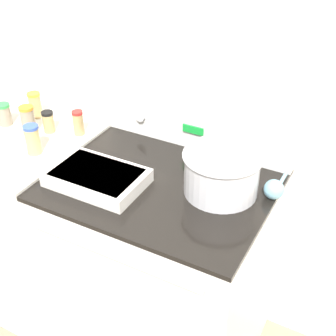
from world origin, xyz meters
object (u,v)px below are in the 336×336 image
(casserole_dish, at_px, (97,177))
(spice_jar_orange_cap, at_px, (28,120))
(spice_jar_red_cap, at_px, (78,123))
(spice_jar_blue_cap, at_px, (33,139))
(spice_jar_yellow_cap, at_px, (35,105))
(mixing_bowl, at_px, (222,171))
(spice_jar_green_cap, at_px, (4,114))
(ladle, at_px, (275,188))
(spice_jar_black_cap, at_px, (48,122))

(casserole_dish, relative_size, spice_jar_orange_cap, 2.76)
(spice_jar_red_cap, bearing_deg, spice_jar_orange_cap, -154.07)
(spice_jar_red_cap, xyz_separation_m, spice_jar_blue_cap, (-0.06, -0.21, 0.01))
(spice_jar_red_cap, height_order, spice_jar_orange_cap, spice_jar_orange_cap)
(spice_jar_red_cap, relative_size, spice_jar_yellow_cap, 0.93)
(mixing_bowl, distance_m, casserole_dish, 0.45)
(mixing_bowl, relative_size, spice_jar_orange_cap, 2.24)
(spice_jar_blue_cap, xyz_separation_m, spice_jar_orange_cap, (-0.13, 0.11, 0.00))
(casserole_dish, bearing_deg, spice_jar_yellow_cap, 151.92)
(spice_jar_green_cap, bearing_deg, spice_jar_yellow_cap, 60.89)
(spice_jar_orange_cap, bearing_deg, ladle, 4.16)
(mixing_bowl, bearing_deg, spice_jar_green_cap, -179.90)
(spice_jar_black_cap, distance_m, spice_jar_green_cap, 0.22)
(spice_jar_black_cap, height_order, spice_jar_green_cap, spice_jar_green_cap)
(spice_jar_yellow_cap, bearing_deg, casserole_dish, -28.08)
(ladle, height_order, spice_jar_green_cap, spice_jar_green_cap)
(spice_jar_black_cap, height_order, spice_jar_orange_cap, spice_jar_orange_cap)
(mixing_bowl, bearing_deg, ladle, 19.98)
(mixing_bowl, xyz_separation_m, spice_jar_yellow_cap, (-0.96, 0.12, -0.02))
(ladle, height_order, spice_jar_red_cap, spice_jar_red_cap)
(spice_jar_black_cap, bearing_deg, mixing_bowl, -2.69)
(spice_jar_orange_cap, relative_size, spice_jar_green_cap, 1.27)
(casserole_dish, height_order, spice_jar_black_cap, spice_jar_black_cap)
(spice_jar_yellow_cap, relative_size, spice_jar_green_cap, 1.18)
(mixing_bowl, distance_m, spice_jar_orange_cap, 0.88)
(casserole_dish, distance_m, ladle, 0.64)
(mixing_bowl, distance_m, spice_jar_black_cap, 0.81)
(spice_jar_red_cap, xyz_separation_m, spice_jar_green_cap, (-0.34, -0.08, -0.00))
(mixing_bowl, height_order, spice_jar_yellow_cap, mixing_bowl)
(mixing_bowl, relative_size, spice_jar_yellow_cap, 2.40)
(spice_jar_blue_cap, bearing_deg, ladle, 11.66)
(mixing_bowl, bearing_deg, spice_jar_orange_cap, -179.20)
(spice_jar_red_cap, distance_m, spice_jar_green_cap, 0.35)
(casserole_dish, bearing_deg, spice_jar_orange_cap, 161.30)
(spice_jar_black_cap, xyz_separation_m, spice_jar_yellow_cap, (-0.15, 0.08, 0.01))
(spice_jar_red_cap, height_order, spice_jar_yellow_cap, spice_jar_yellow_cap)
(casserole_dish, relative_size, spice_jar_blue_cap, 2.82)
(casserole_dish, relative_size, ladle, 1.34)
(spice_jar_black_cap, bearing_deg, casserole_dish, -27.49)
(ladle, bearing_deg, spice_jar_orange_cap, -175.84)
(ladle, bearing_deg, spice_jar_green_cap, -176.85)
(casserole_dish, height_order, ladle, ladle)
(spice_jar_blue_cap, xyz_separation_m, spice_jar_black_cap, (-0.06, 0.17, -0.01))
(spice_jar_black_cap, bearing_deg, spice_jar_blue_cap, -69.04)
(spice_jar_red_cap, distance_m, spice_jar_yellow_cap, 0.27)
(casserole_dish, xyz_separation_m, spice_jar_blue_cap, (-0.33, 0.04, 0.04))
(spice_jar_blue_cap, distance_m, spice_jar_yellow_cap, 0.32)
(spice_jar_red_cap, distance_m, spice_jar_black_cap, 0.13)
(spice_jar_black_cap, xyz_separation_m, spice_jar_green_cap, (-0.21, -0.04, 0.00))
(ladle, relative_size, spice_jar_red_cap, 2.38)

